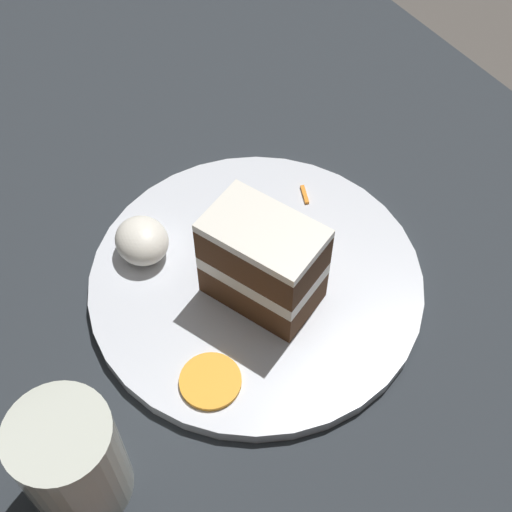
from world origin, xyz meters
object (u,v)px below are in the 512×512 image
Objects in this scene: orange_garnish at (210,381)px; cream_dollop at (142,241)px; plate at (256,281)px; cake_slice at (263,262)px; drinking_glass at (74,464)px.

cream_dollop is at bearing 172.81° from orange_garnish.
plate is 2.72× the size of cake_slice.
plate is 5.90× the size of orange_garnish.
plate is 0.11m from orange_garnish.
cream_dollop is 0.15m from orange_garnish.
drinking_glass is (0.06, -0.21, -0.02)m from cake_slice.
plate is at bearing 126.64° from orange_garnish.
cake_slice is 2.17× the size of orange_garnish.
drinking_glass is at bearing -69.18° from plate.
cake_slice is 1.09× the size of drinking_glass.
cream_dollop is at bearing 102.39° from cake_slice.
cake_slice is (0.02, -0.00, 0.05)m from plate.
drinking_glass is at bearing -41.04° from cream_dollop.
cream_dollop is at bearing -139.00° from plate.
plate is at bearing 110.82° from drinking_glass.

